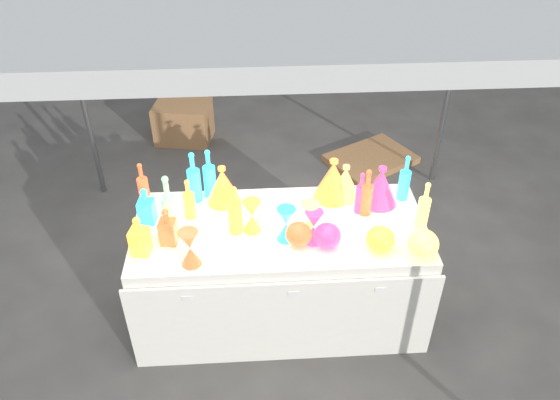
{
  "coord_description": "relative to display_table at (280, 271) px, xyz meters",
  "views": [
    {
      "loc": [
        -0.16,
        -2.58,
        2.89
      ],
      "look_at": [
        0.0,
        0.0,
        0.95
      ],
      "focal_mm": 35.0,
      "sensor_mm": 36.0,
      "label": 1
    }
  ],
  "objects": [
    {
      "name": "globe_3",
      "position": [
        0.26,
        -0.18,
        0.44
      ],
      "size": [
        0.17,
        0.17,
        0.13
      ],
      "primitive_type": null,
      "rotation": [
        0.0,
        0.0,
        0.02
      ],
      "color": "#1D40AB",
      "rests_on": "display_table"
    },
    {
      "name": "ground",
      "position": [
        -0.0,
        0.01,
        -0.37
      ],
      "size": [
        80.0,
        80.0,
        0.0
      ],
      "primitive_type": "plane",
      "color": "#595753",
      "rests_on": "ground"
    },
    {
      "name": "bottle_8",
      "position": [
        0.82,
        0.25,
        0.54
      ],
      "size": [
        0.09,
        0.09,
        0.33
      ],
      "primitive_type": null,
      "rotation": [
        0.0,
        0.0,
        -0.24
      ],
      "color": "#1A901D",
      "rests_on": "display_table"
    },
    {
      "name": "hourglass_1",
      "position": [
        0.19,
        -0.14,
        0.48
      ],
      "size": [
        0.13,
        0.13,
        0.22
      ],
      "primitive_type": null,
      "rotation": [
        0.0,
        0.0,
        -0.19
      ],
      "color": "#1D40AB",
      "rests_on": "display_table"
    },
    {
      "name": "bottle_0",
      "position": [
        -0.55,
        0.14,
        0.52
      ],
      "size": [
        0.09,
        0.09,
        0.28
      ],
      "primitive_type": null,
      "rotation": [
        0.0,
        0.0,
        0.21
      ],
      "color": "red",
      "rests_on": "display_table"
    },
    {
      "name": "bottle_11",
      "position": [
        0.86,
        -0.05,
        0.54
      ],
      "size": [
        0.08,
        0.08,
        0.33
      ],
      "primitive_type": null,
      "rotation": [
        0.0,
        0.0,
        -0.11
      ],
      "color": "#148171",
      "rests_on": "display_table"
    },
    {
      "name": "bottle_7",
      "position": [
        -0.53,
        0.31,
        0.56
      ],
      "size": [
        0.11,
        0.11,
        0.36
      ],
      "primitive_type": null,
      "rotation": [
        0.0,
        0.0,
        -0.29
      ],
      "color": "#1A901D",
      "rests_on": "display_table"
    },
    {
      "name": "decanter_1",
      "position": [
        -0.66,
        -0.1,
        0.5
      ],
      "size": [
        0.11,
        0.11,
        0.24
      ],
      "primitive_type": null,
      "rotation": [
        0.0,
        0.0,
        -0.13
      ],
      "color": "orange",
      "rests_on": "display_table"
    },
    {
      "name": "cardboard_box_closed",
      "position": [
        -0.84,
        2.39,
        -0.18
      ],
      "size": [
        0.6,
        0.48,
        0.4
      ],
      "primitive_type": "cube",
      "rotation": [
        0.0,
        0.0,
        -0.17
      ],
      "color": "#A5754A",
      "rests_on": "ground"
    },
    {
      "name": "lampshade_3",
      "position": [
        0.44,
        0.29,
        0.5
      ],
      "size": [
        0.25,
        0.25,
        0.24
      ],
      "primitive_type": null,
      "rotation": [
        0.0,
        0.0,
        0.28
      ],
      "color": "#148171",
      "rests_on": "display_table"
    },
    {
      "name": "cardboard_box_flat",
      "position": [
        0.99,
        1.84,
        -0.34
      ],
      "size": [
        0.95,
        0.87,
        0.07
      ],
      "primitive_type": "cube",
      "rotation": [
        0.0,
        0.0,
        0.51
      ],
      "color": "#A5754A",
      "rests_on": "ground"
    },
    {
      "name": "hourglass_5",
      "position": [
        0.03,
        -0.11,
        0.49
      ],
      "size": [
        0.12,
        0.12,
        0.23
      ],
      "primitive_type": null,
      "rotation": [
        0.0,
        0.0,
        0.05
      ],
      "color": "#1A901D",
      "rests_on": "display_table"
    },
    {
      "name": "lampshade_2",
      "position": [
        0.65,
        0.21,
        0.51
      ],
      "size": [
        0.28,
        0.28,
        0.27
      ],
      "primitive_type": null,
      "rotation": [
        0.0,
        0.0,
        0.26
      ],
      "color": "#1D40AB",
      "rests_on": "display_table"
    },
    {
      "name": "hourglass_2",
      "position": [
        0.17,
        -0.07,
        0.49
      ],
      "size": [
        0.13,
        0.13,
        0.23
      ],
      "primitive_type": null,
      "rotation": [
        0.0,
        0.0,
        0.21
      ],
      "color": "#148171",
      "rests_on": "display_table"
    },
    {
      "name": "bottle_10",
      "position": [
        0.51,
        0.13,
        0.52
      ],
      "size": [
        0.07,
        0.07,
        0.29
      ],
      "primitive_type": null,
      "rotation": [
        0.0,
        0.0,
        0.05
      ],
      "color": "#1D40AB",
      "rests_on": "display_table"
    },
    {
      "name": "hourglass_4",
      "position": [
        -0.17,
        -0.02,
        0.48
      ],
      "size": [
        0.14,
        0.14,
        0.22
      ],
      "primitive_type": null,
      "rotation": [
        0.0,
        0.0,
        -0.4
      ],
      "color": "red",
      "rests_on": "display_table"
    },
    {
      "name": "bottle_6",
      "position": [
        -0.27,
        -0.02,
        0.54
      ],
      "size": [
        0.09,
        0.09,
        0.33
      ],
      "primitive_type": null,
      "rotation": [
        0.0,
        0.0,
        -0.02
      ],
      "color": "red",
      "rests_on": "display_table"
    },
    {
      "name": "globe_1",
      "position": [
        0.8,
        -0.3,
        0.45
      ],
      "size": [
        0.21,
        0.21,
        0.14
      ],
      "primitive_type": null,
      "rotation": [
        0.0,
        0.0,
        -0.17
      ],
      "color": "#148171",
      "rests_on": "display_table"
    },
    {
      "name": "lampshade_1",
      "position": [
        0.36,
        0.29,
        0.52
      ],
      "size": [
        0.3,
        0.3,
        0.29
      ],
      "primitive_type": null,
      "rotation": [
        0.0,
        0.0,
        -0.24
      ],
      "color": "yellow",
      "rests_on": "display_table"
    },
    {
      "name": "hourglass_0",
      "position": [
        -0.52,
        -0.29,
        0.49
      ],
      "size": [
        0.14,
        0.14,
        0.23
      ],
      "primitive_type": null,
      "rotation": [
        0.0,
        0.0,
        0.25
      ],
      "color": "orange",
      "rests_on": "display_table"
    },
    {
      "name": "lampshade_0",
      "position": [
        -0.35,
        0.29,
        0.51
      ],
      "size": [
        0.26,
        0.26,
        0.26
      ],
      "primitive_type": null,
      "rotation": [
        0.0,
        0.0,
        0.19
      ],
      "color": "yellow",
      "rests_on": "display_table"
    },
    {
      "name": "hourglass_3",
      "position": [
        -0.12,
        0.02,
        0.47
      ],
      "size": [
        0.1,
        0.1,
        0.19
      ],
      "primitive_type": null,
      "rotation": [
        0.0,
        0.0,
        -0.07
      ],
      "color": "#B624A4",
      "rests_on": "display_table"
    },
    {
      "name": "bottle_9",
      "position": [
        0.54,
        0.11,
        0.54
      ],
      "size": [
        0.09,
        0.09,
        0.33
      ],
      "primitive_type": null,
      "rotation": [
        0.0,
        0.0,
        -0.33
      ],
      "color": "orange",
      "rests_on": "display_table"
    },
    {
      "name": "decanter_0",
      "position": [
        -0.81,
        -0.18,
        0.5
      ],
      "size": [
        0.12,
        0.12,
        0.25
      ],
      "primitive_type": null,
      "rotation": [
        0.0,
        0.0,
        -0.2
      ],
      "color": "red",
      "rests_on": "display_table"
    },
    {
      "name": "decanter_2",
      "position": [
        -0.81,
        0.11,
        0.5
      ],
      "size": [
        0.1,
        0.1,
        0.24
      ],
      "primitive_type": null,
      "rotation": [
        0.0,
        0.0,
        -0.1
      ],
      "color": "#1A901D",
      "rests_on": "display_table"
    },
    {
      "name": "bottle_2",
      "position": [
        -0.85,
        0.28,
        0.53
      ],
      "size": [
        0.08,
        0.08,
        0.31
      ],
      "primitive_type": null,
      "rotation": [
        0.0,
        0.0,
        -0.21
      ],
      "color": "orange",
      "rests_on": "display_table"
    },
    {
      "name": "bottle_1",
      "position": [
        -0.44,
        0.36,
        0.55
      ],
      "size": [
        0.09,
        0.09,
        0.35
      ],
      "primitive_type": null,
      "rotation": [
        0.0,
        0.0,
        -0.1
      ],
      "color": "#1A901D",
      "rests_on": "display_table"
    },
    {
      "name": "display_table",
      "position": [
        0.0,
        0.0,
        0.0
      ],
      "size": [
        1.84,
        0.83,
        0.75
      ],
      "color": "white",
      "rests_on": "ground"
    },
    {
      "name": "globe_0",
      "position": [
        0.56,
        -0.24,
        0.44
      ],
      "size": [
        0.18,
        0.18,
        0.14
      ],
      "primitive_type": null,
      "rotation": [
        0.0,
        0.0,
        0.07
      ],
      "color": "red",
      "rests_on": "display_table"
    },
    {
      "name": "globe_2",
      "position": [
        0.1,
        -0.16,
        0.44
      ],
      "size": [
        0.19,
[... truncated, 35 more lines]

